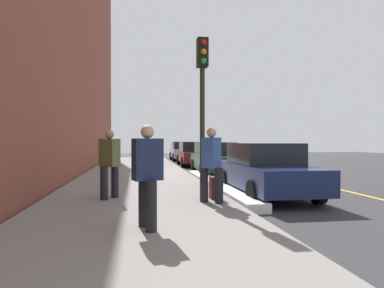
{
  "coord_description": "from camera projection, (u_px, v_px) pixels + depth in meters",
  "views": [
    {
      "loc": [
        15.82,
        -3.29,
        1.58
      ],
      "look_at": [
        1.37,
        -0.94,
        1.44
      ],
      "focal_mm": 31.65,
      "sensor_mm": 36.0,
      "label": 1
    }
  ],
  "objects": [
    {
      "name": "snow_bank_curb",
      "position": [
        215.0,
        184.0,
        11.37
      ],
      "size": [
        8.38,
        0.56,
        0.22
      ],
      "primitive_type": "cube",
      "color": "white",
      "rests_on": "ground"
    },
    {
      "name": "rolling_suitcase",
      "position": [
        215.0,
        188.0,
        8.32
      ],
      "size": [
        0.34,
        0.22,
        0.91
      ],
      "color": "#471E19",
      "rests_on": "sidewalk"
    },
    {
      "name": "pedestrian_olive_coat",
      "position": [
        110.0,
        162.0,
        8.33
      ],
      "size": [
        0.52,
        0.54,
        1.7
      ],
      "color": "black",
      "rests_on": "sidewalk"
    },
    {
      "name": "parked_car_silver",
      "position": [
        183.0,
        151.0,
        27.19
      ],
      "size": [
        4.13,
        1.93,
        1.51
      ],
      "color": "black",
      "rests_on": "ground"
    },
    {
      "name": "lane_stripe_centre",
      "position": [
        270.0,
        173.0,
        16.67
      ],
      "size": [
        28.0,
        0.14,
        0.01
      ],
      "primitive_type": "cube",
      "color": "gold",
      "rests_on": "ground"
    },
    {
      "name": "parked_car_maroon",
      "position": [
        194.0,
        154.0,
        21.57
      ],
      "size": [
        4.43,
        1.96,
        1.51
      ],
      "color": "black",
      "rests_on": "ground"
    },
    {
      "name": "parked_car_navy",
      "position": [
        265.0,
        169.0,
        9.76
      ],
      "size": [
        4.52,
        1.95,
        1.51
      ],
      "color": "black",
      "rests_on": "ground"
    },
    {
      "name": "ground_plane",
      "position": [
        207.0,
        174.0,
        16.16
      ],
      "size": [
        56.0,
        56.0,
        0.0
      ],
      "primitive_type": "plane",
      "color": "#333335"
    },
    {
      "name": "parked_car_green",
      "position": [
        215.0,
        158.0,
        15.86
      ],
      "size": [
        4.49,
        1.99,
        1.51
      ],
      "color": "black",
      "rests_on": "ground"
    },
    {
      "name": "pedestrian_blue_coat",
      "position": [
        212.0,
        163.0,
        7.8
      ],
      "size": [
        0.55,
        0.52,
        1.73
      ],
      "color": "black",
      "rests_on": "sidewalk"
    },
    {
      "name": "building_facade",
      "position": [
        74.0,
        9.0,
        15.12
      ],
      "size": [
        32.0,
        0.8,
        15.0
      ],
      "primitive_type": "cube",
      "color": "brown",
      "rests_on": "ground"
    },
    {
      "name": "traffic_light_pole",
      "position": [
        202.0,
        90.0,
        8.18
      ],
      "size": [
        0.35,
        0.26,
        3.91
      ],
      "color": "#2D2D19",
      "rests_on": "sidewalk"
    },
    {
      "name": "sidewalk",
      "position": [
        137.0,
        173.0,
        15.63
      ],
      "size": [
        28.0,
        4.6,
        0.15
      ],
      "primitive_type": "cube",
      "color": "gray",
      "rests_on": "ground"
    },
    {
      "name": "pedestrian_navy_coat",
      "position": [
        147.0,
        173.0,
        5.48
      ],
      "size": [
        0.54,
        0.52,
        1.69
      ],
      "color": "black",
      "rests_on": "sidewalk"
    }
  ]
}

